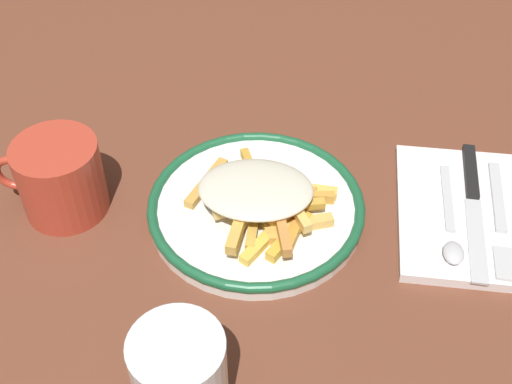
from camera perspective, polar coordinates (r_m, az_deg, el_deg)
ground_plane at (r=0.78m, az=-0.00°, el=-1.92°), size 2.60×2.60×0.00m
plate at (r=0.77m, az=-0.00°, el=-1.31°), size 0.24×0.24×0.02m
fries_heap at (r=0.75m, az=0.43°, el=-0.48°), size 0.17×0.17×0.04m
napkin at (r=0.81m, az=17.58°, el=-1.79°), size 0.18×0.21×0.01m
fork at (r=0.80m, az=19.69°, el=-2.08°), size 0.03×0.18×0.01m
knife at (r=0.82m, az=17.64°, el=-0.39°), size 0.04×0.21×0.01m
spoon at (r=0.77m, az=15.97°, el=-3.08°), size 0.03×0.15×0.01m
water_glass at (r=0.60m, az=-6.32°, el=-15.32°), size 0.08×0.08×0.11m
coffee_mug at (r=0.79m, az=-16.00°, el=1.34°), size 0.12×0.09×0.09m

